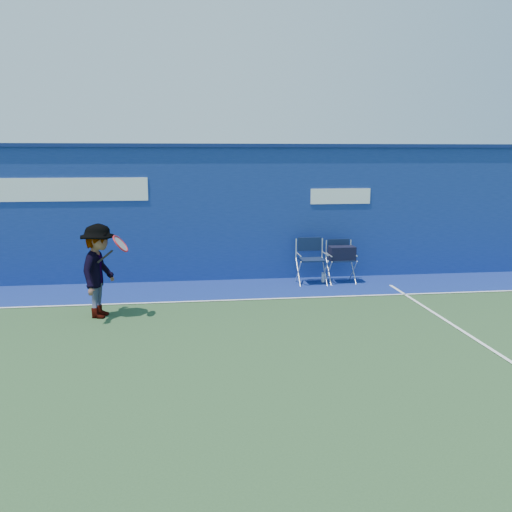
{
  "coord_description": "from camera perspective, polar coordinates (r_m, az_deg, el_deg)",
  "views": [
    {
      "loc": [
        0.09,
        -7.12,
        2.83
      ],
      "look_at": [
        1.33,
        2.6,
        1.0
      ],
      "focal_mm": 38.0,
      "sensor_mm": 36.0,
      "label": 1
    }
  ],
  "objects": [
    {
      "name": "tennis_player",
      "position": [
        9.89,
        -16.17,
        -1.51
      ],
      "size": [
        0.97,
        1.18,
        1.66
      ],
      "color": "#EA4738",
      "rests_on": "ground"
    },
    {
      "name": "out_of_bounds_strip",
      "position": [
        11.57,
        -7.53,
        -3.65
      ],
      "size": [
        24.0,
        1.8,
        0.01
      ],
      "primitive_type": "cube",
      "color": "navy",
      "rests_on": "ground"
    },
    {
      "name": "water_bottle",
      "position": [
        12.31,
        7.08,
        -2.25
      ],
      "size": [
        0.07,
        0.07,
        0.23
      ],
      "primitive_type": "cylinder",
      "color": "silver",
      "rests_on": "ground"
    },
    {
      "name": "stadium_wall",
      "position": [
        12.39,
        -7.71,
        4.55
      ],
      "size": [
        24.0,
        0.5,
        3.08
      ],
      "color": "navy",
      "rests_on": "ground"
    },
    {
      "name": "court_lines",
      "position": [
        8.22,
        -7.58,
        -9.57
      ],
      "size": [
        24.0,
        12.0,
        0.01
      ],
      "color": "white",
      "rests_on": "out_of_bounds_strip"
    },
    {
      "name": "directors_chair_left",
      "position": [
        12.13,
        5.85,
        -1.44
      ],
      "size": [
        0.6,
        0.54,
        1.01
      ],
      "color": "silver",
      "rests_on": "ground"
    },
    {
      "name": "ground",
      "position": [
        7.67,
        -7.59,
        -11.19
      ],
      "size": [
        80.0,
        80.0,
        0.0
      ],
      "primitive_type": "plane",
      "color": "#2A4826",
      "rests_on": "ground"
    },
    {
      "name": "directors_chair_right",
      "position": [
        12.31,
        8.94,
        -0.95
      ],
      "size": [
        0.57,
        0.51,
        0.95
      ],
      "color": "silver",
      "rests_on": "ground"
    }
  ]
}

